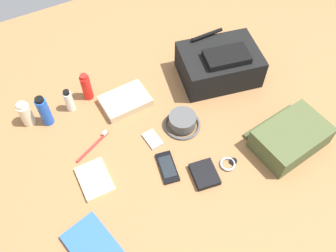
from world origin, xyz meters
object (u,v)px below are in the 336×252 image
object	(u,v)px
toothpaste_tube	(69,101)
paperback_novel	(94,247)
lotion_bottle	(26,114)
cell_phone	(167,167)
folded_towel	(125,101)
deodorant_spray	(44,111)
media_player	(153,139)
wallet	(205,174)
backpack	(219,64)
bucket_hat	(183,123)
toothbrush	(94,145)
notepad	(95,179)
toiletry_pouch	(290,137)
sunscreen_spray	(86,87)
wristwatch	(228,164)

from	to	relation	value
toothpaste_tube	paperback_novel	xyz separation A→B (m)	(-0.13, -0.60, -0.05)
lotion_bottle	cell_phone	xyz separation A→B (m)	(0.41, -0.46, -0.05)
folded_towel	paperback_novel	bearing A→B (deg)	-123.70
deodorant_spray	media_player	size ratio (longest dim) A/B	1.72
media_player	wallet	xyz separation A→B (m)	(0.10, -0.24, 0.01)
backpack	deodorant_spray	bearing A→B (deg)	172.06
bucket_hat	media_player	xyz separation A→B (m)	(-0.14, -0.00, -0.02)
wallet	toothbrush	bearing A→B (deg)	144.03
bucket_hat	lotion_bottle	size ratio (longest dim) A/B	1.27
deodorant_spray	notepad	bearing A→B (deg)	-78.27
toiletry_pouch	media_player	bearing A→B (deg)	150.51
bucket_hat	media_player	world-z (taller)	bucket_hat
media_player	folded_towel	distance (m)	0.22
bucket_hat	sunscreen_spray	size ratio (longest dim) A/B	1.11
wristwatch	folded_towel	xyz separation A→B (m)	(-0.23, 0.46, 0.01)
deodorant_spray	toiletry_pouch	bearing A→B (deg)	-34.02
deodorant_spray	bucket_hat	bearing A→B (deg)	-30.05
paperback_novel	notepad	bearing A→B (deg)	68.12
toothpaste_tube	folded_towel	bearing A→B (deg)	-20.75
toothpaste_tube	wristwatch	xyz separation A→B (m)	(0.44, -0.54, -0.05)
toiletry_pouch	deodorant_spray	world-z (taller)	deodorant_spray
toiletry_pouch	wristwatch	distance (m)	0.27
bucket_hat	folded_towel	distance (m)	0.27
cell_phone	toothbrush	xyz separation A→B (m)	(-0.21, 0.23, 0.00)
lotion_bottle	wristwatch	distance (m)	0.84
backpack	sunscreen_spray	xyz separation A→B (m)	(-0.57, 0.16, -0.01)
wristwatch	wallet	distance (m)	0.11
lotion_bottle	sunscreen_spray	world-z (taller)	sunscreen_spray
media_player	notepad	bearing A→B (deg)	-167.45
toiletry_pouch	media_player	size ratio (longest dim) A/B	3.42
toothbrush	wallet	xyz separation A→B (m)	(0.32, -0.32, 0.01)
wristwatch	notepad	bearing A→B (deg)	159.89
wallet	toothpaste_tube	bearing A→B (deg)	131.17
backpack	deodorant_spray	size ratio (longest dim) A/B	2.50
sunscreen_spray	paperback_novel	size ratio (longest dim) A/B	0.58
toiletry_pouch	deodorant_spray	xyz separation A→B (m)	(-0.81, 0.55, 0.03)
toothpaste_tube	backpack	bearing A→B (deg)	-11.11
sunscreen_spray	paperback_novel	bearing A→B (deg)	-109.27
bucket_hat	toothbrush	xyz separation A→B (m)	(-0.36, 0.08, -0.02)
backpack	media_player	distance (m)	0.46
lotion_bottle	sunscreen_spray	bearing A→B (deg)	3.02
lotion_bottle	wallet	bearing A→B (deg)	-47.04
wristwatch	folded_towel	size ratio (longest dim) A/B	0.36
paperback_novel	toothpaste_tube	bearing A→B (deg)	77.77
cell_phone	media_player	xyz separation A→B (m)	(0.01, 0.14, -0.00)
sunscreen_spray	wallet	world-z (taller)	sunscreen_spray
sunscreen_spray	cell_phone	bearing A→B (deg)	-73.57
wallet	notepad	xyz separation A→B (m)	(-0.37, 0.17, -0.00)
toothbrush	wristwatch	bearing A→B (deg)	-37.02
sunscreen_spray	folded_towel	bearing A→B (deg)	-40.83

